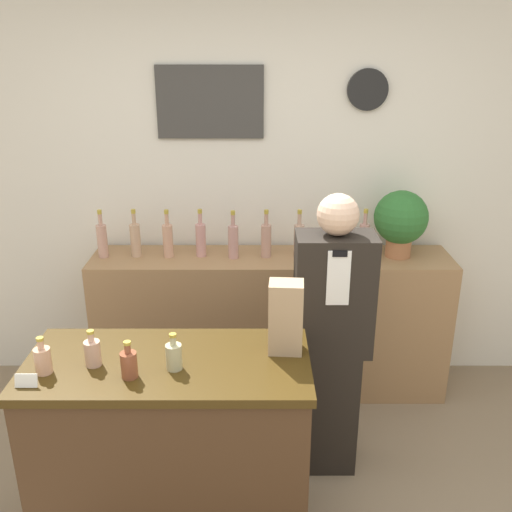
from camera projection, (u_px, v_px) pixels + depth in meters
back_wall at (249, 185)px, 3.74m from camera, size 5.20×0.09×2.70m
back_shelf at (270, 324)px, 3.79m from camera, size 2.29×0.44×0.95m
display_counter at (172, 449)px, 2.63m from camera, size 1.24×0.58×0.94m
shopkeeper at (331, 340)px, 2.97m from camera, size 0.40×0.25×1.56m
potted_plant at (400, 219)px, 3.55m from camera, size 0.34×0.34×0.42m
paper_bag at (285, 317)px, 2.49m from camera, size 0.16×0.12×0.33m
price_card_left at (25, 381)px, 2.27m from camera, size 0.09×0.02×0.06m
counter_bottle_0 at (42, 360)px, 2.36m from camera, size 0.07×0.07×0.17m
counter_bottle_1 at (92, 352)px, 2.41m from camera, size 0.07×0.07×0.17m
counter_bottle_2 at (128, 364)px, 2.33m from camera, size 0.07×0.07×0.17m
counter_bottle_3 at (173, 356)px, 2.39m from camera, size 0.07×0.07×0.17m
shelf_bottle_0 at (101, 240)px, 3.58m from camera, size 0.06×0.06×0.31m
shelf_bottle_1 at (135, 239)px, 3.59m from camera, size 0.06×0.06×0.31m
shelf_bottle_2 at (167, 239)px, 3.58m from camera, size 0.06×0.06×0.31m
shelf_bottle_3 at (200, 239)px, 3.59m from camera, size 0.06×0.06×0.31m
shelf_bottle_4 at (233, 240)px, 3.56m from camera, size 0.06×0.06×0.31m
shelf_bottle_5 at (265, 239)px, 3.58m from camera, size 0.06×0.06×0.31m
shelf_bottle_6 at (298, 239)px, 3.58m from camera, size 0.06×0.06×0.31m
shelf_bottle_7 at (331, 239)px, 3.59m from camera, size 0.06×0.06×0.31m
shelf_bottle_8 at (363, 238)px, 3.60m from camera, size 0.06×0.06×0.31m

